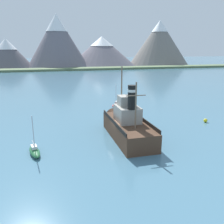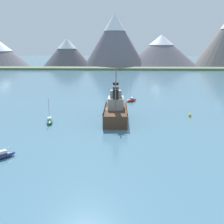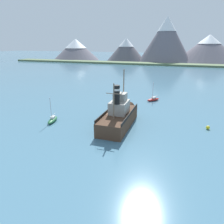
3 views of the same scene
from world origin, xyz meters
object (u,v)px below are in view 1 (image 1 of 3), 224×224
(sailboat_red, at_px, (117,104))
(mooring_buoy, at_px, (205,120))
(sailboat_green, at_px, (35,151))
(old_tugboat, at_px, (127,125))

(sailboat_red, xyz_separation_m, mooring_buoy, (11.63, -15.35, -0.10))
(sailboat_green, height_order, mooring_buoy, sailboat_green)
(sailboat_red, bearing_deg, mooring_buoy, -52.86)
(sailboat_green, relative_size, mooring_buoy, 7.43)
(sailboat_red, relative_size, mooring_buoy, 7.43)
(mooring_buoy, bearing_deg, sailboat_red, 127.14)
(sailboat_green, xyz_separation_m, mooring_buoy, (28.01, 5.76, -0.10))
(sailboat_red, bearing_deg, old_tugboat, -101.53)
(sailboat_green, height_order, sailboat_red, same)
(old_tugboat, distance_m, sailboat_green, 12.97)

